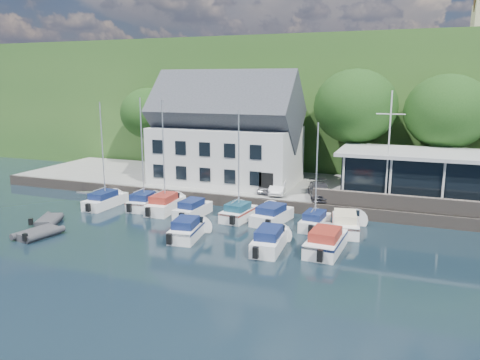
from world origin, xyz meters
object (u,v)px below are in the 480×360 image
at_px(boat_r1_4, 239,167).
at_px(dinghy_0, 49,219).
at_px(car_silver, 267,186).
at_px(boat_r1_2, 164,157).
at_px(car_white, 278,187).
at_px(boat_r1_3, 193,208).
at_px(car_dgrey, 320,190).
at_px(boat_r1_1, 142,158).
at_px(boat_r2_3, 270,238).
at_px(harbor_building, 226,139).
at_px(boat_r1_6, 317,175).
at_px(boat_r2_2, 187,228).
at_px(dinghy_1, 38,232).
at_px(car_blue, 357,192).
at_px(club_pavilion, 417,175).
at_px(boat_r1_7, 345,222).
at_px(boat_r2_4, 326,240).
at_px(boat_r1_0, 103,159).
at_px(flagpole, 388,149).
at_px(boat_r1_5, 272,213).

xyz_separation_m(boat_r1_4, dinghy_0, (-13.52, -6.35, -3.98)).
bearing_deg(car_silver, boat_r1_2, -145.68).
distance_m(car_white, boat_r1_3, 8.34).
relative_size(car_dgrey, boat_r1_2, 0.47).
height_order(car_white, boat_r1_1, boat_r1_1).
bearing_deg(boat_r2_3, harbor_building, 118.46).
xyz_separation_m(boat_r1_6, boat_r2_2, (-8.01, -5.55, -3.36)).
xyz_separation_m(boat_r1_4, boat_r2_2, (-1.78, -5.55, -3.59)).
relative_size(boat_r1_2, dinghy_1, 2.95).
height_order(harbor_building, car_blue, harbor_building).
xyz_separation_m(harbor_building, club_pavilion, (18.00, -0.50, -2.30)).
bearing_deg(car_silver, dinghy_0, -143.70).
xyz_separation_m(car_dgrey, boat_r1_6, (0.79, -5.57, 2.46)).
bearing_deg(dinghy_1, boat_r1_4, 48.81).
bearing_deg(boat_r1_7, boat_r2_4, -107.12).
bearing_deg(dinghy_1, boat_r1_2, 72.09).
height_order(boat_r1_1, boat_r2_3, boat_r1_1).
bearing_deg(boat_r1_3, car_white, 51.73).
bearing_deg(boat_r1_3, boat_r2_2, -64.26).
xyz_separation_m(harbor_building, car_white, (6.39, -3.20, -3.73)).
bearing_deg(car_silver, boat_r1_6, -51.19).
relative_size(boat_r1_7, boat_r2_2, 1.16).
distance_m(car_blue, boat_r1_7, 6.33).
height_order(car_white, boat_r1_0, boat_r1_0).
distance_m(boat_r1_0, boat_r2_2, 12.43).
relative_size(car_white, dinghy_0, 1.23).
relative_size(flagpole, boat_r1_1, 1.04).
relative_size(car_silver, boat_r1_4, 0.37).
bearing_deg(boat_r1_1, car_dgrey, 14.49).
relative_size(car_blue, boat_r1_1, 0.42).
height_order(car_white, boat_r1_3, car_white).
height_order(harbor_building, flagpole, flagpole).
bearing_deg(boat_r1_3, car_dgrey, 36.24).
distance_m(flagpole, boat_r2_2, 17.40).
distance_m(flagpole, boat_r1_1, 20.56).
xyz_separation_m(car_white, boat_r1_2, (-8.39, -5.70, 3.13)).
distance_m(boat_r1_5, boat_r1_7, 5.79).
xyz_separation_m(boat_r1_1, boat_r1_5, (11.68, 0.08, -3.73)).
distance_m(boat_r1_4, boat_r2_3, 7.92).
xyz_separation_m(boat_r1_7, dinghy_1, (-20.41, -9.10, -0.40)).
bearing_deg(harbor_building, boat_r2_2, -78.32).
bearing_deg(car_silver, boat_r1_7, -42.18).
height_order(car_dgrey, flagpole, flagpole).
bearing_deg(boat_r1_1, boat_r1_5, -5.81).
height_order(car_white, boat_r2_3, car_white).
height_order(harbor_building, boat_r1_6, harbor_building).
relative_size(harbor_building, boat_r2_4, 2.23).
xyz_separation_m(boat_r1_3, boat_r2_4, (11.83, -4.20, 0.06)).
xyz_separation_m(boat_r1_0, boat_r1_1, (3.62, 0.64, 0.14)).
height_order(boat_r1_0, boat_r1_5, boat_r1_0).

